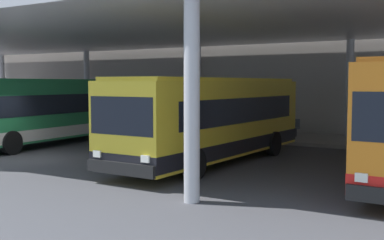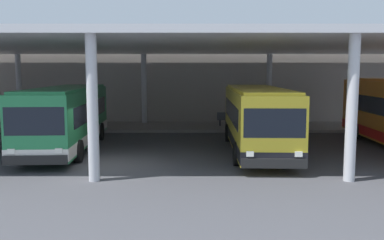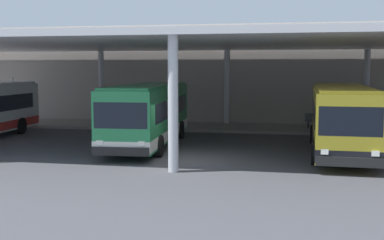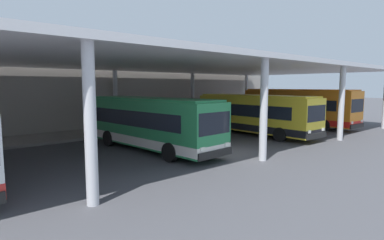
{
  "view_description": "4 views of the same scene",
  "coord_description": "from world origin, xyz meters",
  "px_view_note": "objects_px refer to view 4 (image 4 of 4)",
  "views": [
    {
      "loc": [
        15.55,
        -12.9,
        2.99
      ],
      "look_at": [
        4.74,
        4.97,
        1.41
      ],
      "focal_mm": 46.04,
      "sensor_mm": 36.0,
      "label": 1
    },
    {
      "loc": [
        3.55,
        -17.21,
        3.92
      ],
      "look_at": [
        3.53,
        4.9,
        1.37
      ],
      "focal_mm": 38.8,
      "sensor_mm": 36.0,
      "label": 2
    },
    {
      "loc": [
        4.48,
        -21.1,
        4.01
      ],
      "look_at": [
        -0.26,
        2.49,
        1.51
      ],
      "focal_mm": 46.8,
      "sensor_mm": 36.0,
      "label": 3
    },
    {
      "loc": [
        -13.29,
        -11.99,
        3.87
      ],
      "look_at": [
        2.08,
        5.44,
        1.32
      ],
      "focal_mm": 29.03,
      "sensor_mm": 36.0,
      "label": 4
    }
  ],
  "objects_px": {
    "bus_middle_bay": "(255,114)",
    "bus_second_bay": "(150,123)",
    "bench_waiting": "(181,118)",
    "bus_far_bay": "(297,107)"
  },
  "relations": [
    {
      "from": "bus_second_bay",
      "to": "bus_middle_bay",
      "type": "distance_m",
      "value": 9.59
    },
    {
      "from": "bus_middle_bay",
      "to": "bench_waiting",
      "type": "height_order",
      "value": "bus_middle_bay"
    },
    {
      "from": "bus_far_bay",
      "to": "bench_waiting",
      "type": "xyz_separation_m",
      "value": [
        -8.11,
        8.0,
        -1.18
      ]
    },
    {
      "from": "bus_far_bay",
      "to": "bench_waiting",
      "type": "relative_size",
      "value": 6.34
    },
    {
      "from": "bus_middle_bay",
      "to": "bus_second_bay",
      "type": "bearing_deg",
      "value": 176.58
    },
    {
      "from": "bus_far_bay",
      "to": "bus_middle_bay",
      "type": "bearing_deg",
      "value": -175.09
    },
    {
      "from": "bench_waiting",
      "to": "bus_middle_bay",
      "type": "bearing_deg",
      "value": -86.52
    },
    {
      "from": "bus_second_bay",
      "to": "bench_waiting",
      "type": "bearing_deg",
      "value": 41.78
    },
    {
      "from": "bus_second_bay",
      "to": "bench_waiting",
      "type": "distance_m",
      "value": 12.17
    },
    {
      "from": "bus_second_bay",
      "to": "bench_waiting",
      "type": "height_order",
      "value": "bus_second_bay"
    }
  ]
}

